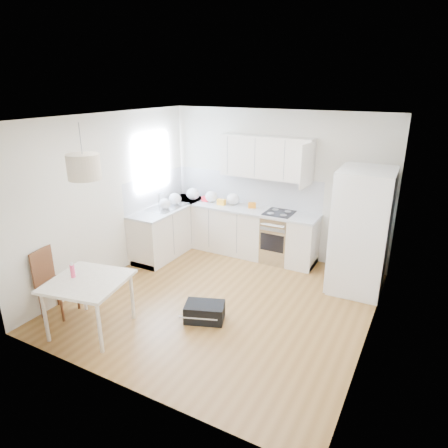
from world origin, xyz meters
name	(u,v)px	position (x,y,z in m)	size (l,w,h in m)	color
floor	(222,301)	(0.00, 0.00, 0.00)	(4.20, 4.20, 0.00)	brown
ceiling	(221,118)	(0.00, 0.00, 2.70)	(4.20, 4.20, 0.00)	white
wall_back	(276,185)	(0.00, 2.10, 1.35)	(4.20, 4.20, 0.00)	silver
wall_left	(109,197)	(-2.10, 0.00, 1.35)	(4.20, 4.20, 0.00)	silver
wall_right	(378,244)	(2.10, 0.00, 1.35)	(4.20, 4.20, 0.00)	silver
window_glassblock	(152,162)	(-2.09, 1.15, 1.75)	(0.02, 1.00, 1.00)	#BFE0F9
cabinets_back	(239,231)	(-0.60, 1.80, 0.44)	(3.00, 0.60, 0.88)	silver
cabinets_left	(170,230)	(-1.80, 1.20, 0.44)	(0.60, 1.80, 0.88)	silver
counter_back	(239,208)	(-0.60, 1.80, 0.90)	(3.02, 0.64, 0.04)	#A5A7AA
counter_left	(169,207)	(-1.80, 1.20, 0.90)	(0.64, 1.82, 0.04)	#A5A7AA
backsplash_back	(246,188)	(-0.60, 2.09, 1.21)	(3.00, 0.01, 0.58)	white
backsplash_left	(155,189)	(-2.09, 1.20, 1.21)	(0.01, 1.80, 0.58)	white
upper_cabinets	(266,157)	(-0.15, 1.94, 1.88)	(1.70, 0.32, 0.75)	silver
range_oven	(278,238)	(0.20, 1.80, 0.44)	(0.50, 0.61, 0.88)	silver
sink	(167,207)	(-1.80, 1.15, 0.92)	(0.50, 0.80, 0.16)	silver
refrigerator	(362,231)	(1.70, 1.43, 0.97)	(0.91, 0.97, 1.93)	white
dining_table	(88,286)	(-1.17, -1.47, 0.66)	(1.10, 1.10, 0.74)	beige
dining_chair	(57,283)	(-1.87, -1.39, 0.48)	(0.41, 0.41, 0.97)	#482715
drink_bottle	(72,270)	(-1.39, -1.49, 0.84)	(0.06, 0.06, 0.21)	#F0426B
gym_bag	(205,312)	(0.04, -0.56, 0.12)	(0.54, 0.35, 0.25)	black
pendant_lamp	(84,167)	(-1.16, -1.31, 2.18)	(0.39, 0.39, 0.31)	#C5B497
grocery_bag_a	(193,194)	(-1.63, 1.79, 1.04)	(0.27, 0.23, 0.24)	white
grocery_bag_b	(211,197)	(-1.22, 1.82, 1.03)	(0.25, 0.21, 0.22)	white
grocery_bag_c	(233,199)	(-0.77, 1.87, 1.03)	(0.25, 0.21, 0.22)	white
grocery_bag_d	(175,199)	(-1.76, 1.35, 1.03)	(0.25, 0.21, 0.22)	white
grocery_bag_e	(165,204)	(-1.75, 1.03, 1.02)	(0.22, 0.19, 0.20)	white
snack_orange	(252,205)	(-0.36, 1.85, 0.97)	(0.15, 0.09, 0.10)	orange
snack_yellow	(221,202)	(-0.96, 1.76, 0.97)	(0.16, 0.10, 0.11)	#FFAB28
snack_red	(205,199)	(-1.35, 1.82, 0.97)	(0.14, 0.09, 0.10)	red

